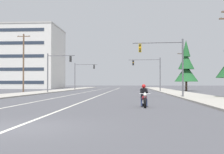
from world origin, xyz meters
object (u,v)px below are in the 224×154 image
object	(u,v)px
utility_pole_left_near	(23,62)
traffic_signal_near_right	(168,59)
utility_pole_right_far	(183,70)
traffic_signal_mid_right	(151,69)
traffic_signal_near_left	(55,67)
apartment_building_far_left_block	(20,58)
motorcycle_with_rider	(144,98)
conifer_tree_right_verge_far	(186,68)
traffic_signal_mid_left	(81,72)

from	to	relation	value
utility_pole_left_near	traffic_signal_near_right	bearing A→B (deg)	-37.80
utility_pole_right_far	traffic_signal_mid_right	bearing A→B (deg)	-134.71
traffic_signal_near_left	apartment_building_far_left_block	size ratio (longest dim) A/B	0.25
utility_pole_left_near	utility_pole_right_far	xyz separation A→B (m)	(28.91, 11.95, -0.97)
motorcycle_with_rider	conifer_tree_right_verge_far	world-z (taller)	conifer_tree_right_verge_far
traffic_signal_mid_right	traffic_signal_mid_left	bearing A→B (deg)	139.76
motorcycle_with_rider	conifer_tree_right_verge_far	distance (m)	41.33
traffic_signal_near_right	traffic_signal_mid_right	size ratio (longest dim) A/B	1.00
traffic_signal_near_left	motorcycle_with_rider	bearing A→B (deg)	-63.82
traffic_signal_mid_left	utility_pole_right_far	distance (m)	22.62
utility_pole_right_far	apartment_building_far_left_block	world-z (taller)	apartment_building_far_left_block
apartment_building_far_left_block	traffic_signal_mid_left	bearing A→B (deg)	-42.56
motorcycle_with_rider	utility_pole_right_far	xyz separation A→B (m)	(9.80, 41.25, 3.63)
traffic_signal_near_left	utility_pole_left_near	xyz separation A→B (m)	(-6.48, 3.64, 1.12)
traffic_signal_near_left	apartment_building_far_left_block	distance (m)	47.82
traffic_signal_near_left	utility_pole_left_near	bearing A→B (deg)	150.73
traffic_signal_mid_right	traffic_signal_mid_left	distance (m)	19.49
utility_pole_right_far	conifer_tree_right_verge_far	bearing A→B (deg)	-74.82
motorcycle_with_rider	apartment_building_far_left_block	bearing A→B (deg)	117.32
utility_pole_right_far	apartment_building_far_left_block	bearing A→B (deg)	149.47
traffic_signal_near_right	traffic_signal_mid_left	world-z (taller)	same
motorcycle_with_rider	traffic_signal_near_right	size ratio (longest dim) A/B	0.35
traffic_signal_mid_left	utility_pole_right_far	size ratio (longest dim) A/B	0.77
utility_pole_left_near	conifer_tree_right_verge_far	size ratio (longest dim) A/B	0.97
traffic_signal_near_left	apartment_building_far_left_block	world-z (taller)	apartment_building_far_left_block
traffic_signal_mid_right	conifer_tree_right_verge_far	bearing A→B (deg)	37.60
traffic_signal_mid_right	apartment_building_far_left_block	size ratio (longest dim) A/B	0.25
traffic_signal_mid_left	motorcycle_with_rider	bearing A→B (deg)	-75.43
traffic_signal_mid_left	traffic_signal_mid_right	bearing A→B (deg)	-40.24
traffic_signal_mid_right	utility_pole_right_far	xyz separation A→B (m)	(7.07, 7.14, 0.06)
motorcycle_with_rider	traffic_signal_mid_right	distance (m)	34.41
traffic_signal_mid_left	conifer_tree_right_verge_far	distance (m)	23.36
conifer_tree_right_verge_far	traffic_signal_near_left	bearing A→B (deg)	-148.13
traffic_signal_mid_left	conifer_tree_right_verge_far	size ratio (longest dim) A/B	0.61
conifer_tree_right_verge_far	motorcycle_with_rider	bearing A→B (deg)	-104.34
traffic_signal_near_right	conifer_tree_right_verge_far	bearing A→B (deg)	75.59
motorcycle_with_rider	traffic_signal_near_left	bearing A→B (deg)	116.18
utility_pole_left_near	apartment_building_far_left_block	bearing A→B (deg)	112.45
motorcycle_with_rider	utility_pole_right_far	bearing A→B (deg)	76.63
traffic_signal_mid_right	motorcycle_with_rider	bearing A→B (deg)	-94.59
traffic_signal_near_right	utility_pole_left_near	size ratio (longest dim) A/B	0.62
conifer_tree_right_verge_far	traffic_signal_mid_right	bearing A→B (deg)	-142.40
traffic_signal_near_right	utility_pole_left_near	world-z (taller)	utility_pole_left_near
utility_pole_left_near	apartment_building_far_left_block	world-z (taller)	apartment_building_far_left_block
utility_pole_left_near	conifer_tree_right_verge_far	world-z (taller)	conifer_tree_right_verge_far
traffic_signal_near_right	apartment_building_far_left_block	xyz separation A→B (m)	(-38.00, 55.53, 5.17)
utility_pole_right_far	traffic_signal_near_right	bearing A→B (deg)	-103.03
traffic_signal_near_left	traffic_signal_mid_left	bearing A→B (deg)	88.70
motorcycle_with_rider	traffic_signal_near_left	distance (m)	28.82
motorcycle_with_rider	apartment_building_far_left_block	world-z (taller)	apartment_building_far_left_block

